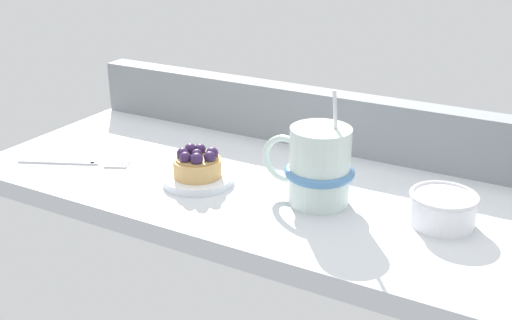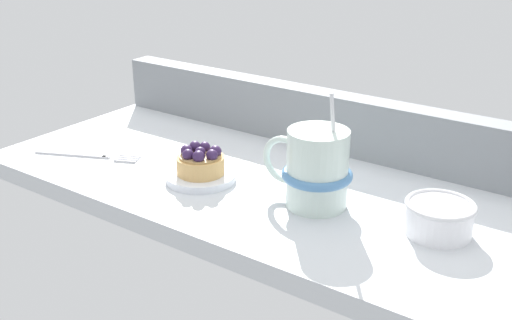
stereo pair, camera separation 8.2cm
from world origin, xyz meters
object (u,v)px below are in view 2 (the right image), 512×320
Objects in this scene: dessert_plate at (201,177)px; coffee_mug at (316,169)px; sugar_bowl at (439,217)px; dessert_fork at (88,155)px; raspberry_tart at (201,161)px.

dessert_plate is 0.65× the size of coffee_mug.
sugar_bowl is at bearing 6.51° from coffee_mug.
dessert_plate is 0.62× the size of dessert_fork.
sugar_bowl is at bearing 7.55° from raspberry_tart.
raspberry_tart is 0.42× the size of dessert_fork.
raspberry_tart is 0.82× the size of sugar_bowl.
coffee_mug reaches higher than dessert_plate.
raspberry_tart is 20.54cm from dessert_fork.
dessert_plate is 1.21× the size of sugar_bowl.
sugar_bowl is (32.94, 4.36, -0.69)cm from raspberry_tart.
dessert_plate is 17.86cm from coffee_mug.
coffee_mug is 16.22cm from sugar_bowl.
sugar_bowl is at bearing 7.54° from dessert_plate.
coffee_mug is at bearing 8.50° from dessert_plate.
dessert_plate reaches higher than dessert_fork.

